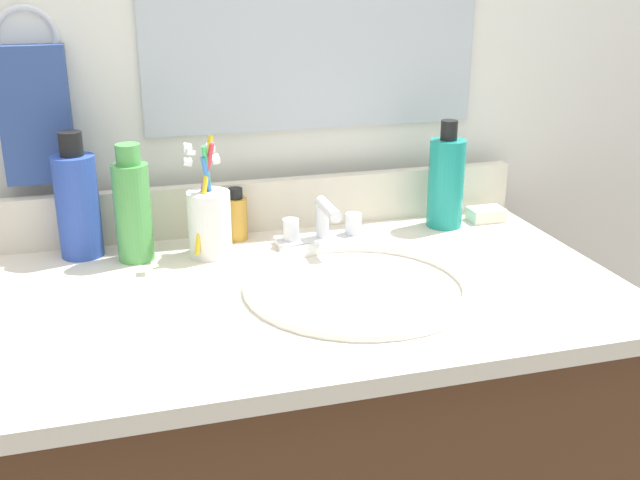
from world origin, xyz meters
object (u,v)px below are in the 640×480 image
bottle_mouthwash_teal (446,181)px  cup_white_ceramic (209,220)px  soap_bar (486,214)px  faucet (323,229)px  hand_towel (35,115)px  bottle_oil_amber (236,217)px  bottle_toner_green (133,208)px  bottle_shampoo_blue (77,203)px

bottle_mouthwash_teal → cup_white_ceramic: (-0.43, -0.03, -0.02)m
soap_bar → faucet: bearing=-173.2°
hand_towel → bottle_oil_amber: hand_towel is taller
faucet → bottle_toner_green: bottle_toner_green is taller
bottle_oil_amber → bottle_shampoo_blue: (-0.26, -0.01, 0.05)m
bottle_oil_amber → bottle_mouthwash_teal: bottle_mouthwash_teal is taller
faucet → bottle_toner_green: 0.31m
faucet → bottle_mouthwash_teal: 0.25m
faucet → bottle_toner_green: bearing=176.9°
cup_white_ceramic → soap_bar: cup_white_ceramic is taller
bottle_shampoo_blue → bottle_toner_green: size_ratio=1.08×
hand_towel → bottle_shampoo_blue: bearing=-53.0°
faucet → bottle_mouthwash_teal: bearing=8.2°
faucet → bottle_oil_amber: 0.15m
bottle_shampoo_blue → soap_bar: (0.72, -0.02, -0.08)m
hand_towel → bottle_mouthwash_teal: size_ratio=1.14×
cup_white_ceramic → faucet: bearing=-1.3°
bottle_oil_amber → bottle_mouthwash_teal: 0.38m
faucet → bottle_shampoo_blue: bottle_shampoo_blue is taller
bottle_oil_amber → soap_bar: bottle_oil_amber is taller
bottle_oil_amber → bottle_toner_green: size_ratio=0.48×
bottle_shampoo_blue → cup_white_ceramic: bottle_shampoo_blue is taller
hand_towel → soap_bar: size_ratio=3.44×
bottle_shampoo_blue → bottle_mouthwash_teal: bottle_shampoo_blue is taller
hand_towel → cup_white_ceramic: size_ratio=1.12×
bottle_oil_amber → cup_white_ceramic: cup_white_ceramic is taller
bottle_shampoo_blue → cup_white_ceramic: size_ratio=1.04×
faucet → bottle_toner_green: size_ratio=0.85×
bottle_mouthwash_teal → soap_bar: bearing=3.0°
faucet → soap_bar: (0.33, 0.04, -0.02)m
hand_towel → bottle_mouthwash_teal: bearing=-7.8°
bottle_toner_green → soap_bar: bearing=2.0°
bottle_shampoo_blue → bottle_mouthwash_teal: size_ratio=1.06×
faucet → bottle_shampoo_blue: 0.40m
cup_white_ceramic → bottle_oil_amber: bearing=48.6°
bottle_toner_green → soap_bar: bottle_toner_green is taller
hand_towel → faucet: (0.44, -0.13, -0.19)m
bottle_toner_green → soap_bar: 0.64m
faucet → soap_bar: bearing=6.8°
cup_white_ceramic → bottle_mouthwash_teal: bearing=4.0°
hand_towel → bottle_shampoo_blue: hand_towel is taller
bottle_toner_green → cup_white_ceramic: (0.12, -0.01, -0.03)m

